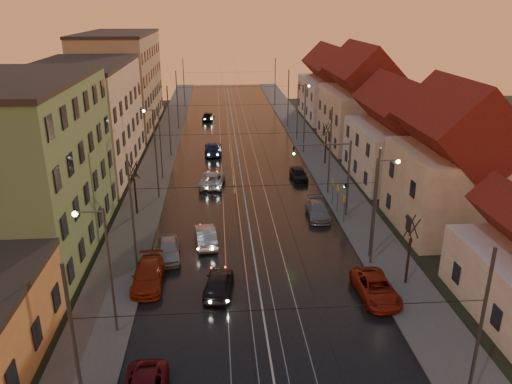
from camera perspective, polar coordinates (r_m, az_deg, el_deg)
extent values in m
plane|color=black|center=(29.71, 1.41, -17.24)|extent=(160.00, 160.00, 0.00)
cube|color=black|center=(65.95, -2.12, 4.53)|extent=(16.00, 120.00, 0.04)
cube|color=#4C4C4C|center=(66.31, -10.81, 4.31)|extent=(4.00, 120.00, 0.15)
cube|color=#4C4C4C|center=(67.07, 6.47, 4.73)|extent=(4.00, 120.00, 0.15)
cube|color=gray|center=(65.90, -4.04, 4.51)|extent=(0.06, 120.00, 0.03)
cube|color=gray|center=(65.92, -2.79, 4.54)|extent=(0.06, 120.00, 0.03)
cube|color=gray|center=(65.98, -1.45, 4.57)|extent=(0.06, 120.00, 0.03)
cube|color=gray|center=(66.06, -0.21, 4.60)|extent=(0.06, 120.00, 0.03)
cube|color=#618C59|center=(41.90, -25.23, 2.32)|extent=(10.00, 18.00, 13.00)
cube|color=beige|center=(60.51, -18.89, 7.81)|extent=(10.00, 20.00, 12.00)
cube|color=tan|center=(83.47, -15.13, 12.14)|extent=(10.00, 24.00, 14.00)
cube|color=tan|center=(45.48, 21.23, 0.24)|extent=(8.50, 10.00, 7.00)
pyramid|color=#581416|center=(44.03, 22.13, 6.84)|extent=(8.67, 10.20, 3.80)
cube|color=beige|center=(57.00, 15.77, 4.29)|extent=(9.00, 12.00, 6.00)
pyramid|color=#581416|center=(55.95, 16.23, 8.81)|extent=(9.18, 12.24, 3.20)
cube|color=tan|center=(70.66, 11.78, 8.31)|extent=(9.00, 14.00, 7.50)
pyramid|color=#581416|center=(69.71, 12.13, 12.93)|extent=(9.18, 14.28, 4.00)
cube|color=beige|center=(87.86, 8.56, 10.52)|extent=(9.00, 16.00, 6.50)
pyramid|color=#581416|center=(87.15, 8.74, 13.76)|extent=(9.18, 16.32, 3.50)
cylinder|color=#595B60|center=(22.92, -19.80, -17.59)|extent=(0.16, 0.16, 9.00)
cylinder|color=#595B60|center=(24.75, 24.07, -15.12)|extent=(0.16, 0.16, 9.00)
cylinder|color=#595B60|center=(35.65, -13.94, -2.70)|extent=(0.16, 0.16, 9.00)
cylinder|color=#595B60|center=(36.85, 13.45, -1.88)|extent=(0.16, 0.16, 9.00)
cylinder|color=#595B60|center=(49.66, -11.36, 4.12)|extent=(0.16, 0.16, 9.00)
cylinder|color=#595B60|center=(50.53, 8.44, 4.59)|extent=(0.16, 0.16, 9.00)
cylinder|color=#595B60|center=(64.12, -9.91, 7.90)|extent=(0.16, 0.16, 9.00)
cylinder|color=#595B60|center=(64.80, 5.56, 8.24)|extent=(0.16, 0.16, 9.00)
cylinder|color=#595B60|center=(78.78, -8.99, 10.28)|extent=(0.16, 0.16, 9.00)
cylinder|color=#595B60|center=(79.34, 3.70, 10.56)|extent=(0.16, 0.16, 9.00)
cylinder|color=#595B60|center=(96.52, -8.24, 12.18)|extent=(0.16, 0.16, 9.00)
cylinder|color=#595B60|center=(96.97, 2.20, 12.41)|extent=(0.16, 0.16, 9.00)
cylinder|color=#595B60|center=(29.72, -16.28, -8.91)|extent=(0.14, 0.14, 8.00)
cylinder|color=#595B60|center=(28.29, -18.62, -2.16)|extent=(1.60, 0.10, 0.10)
sphere|color=#FFD88C|center=(28.52, -20.00, -2.37)|extent=(0.32, 0.32, 0.32)
cylinder|color=#595B60|center=(37.98, 13.23, -1.99)|extent=(0.14, 0.14, 8.00)
cylinder|color=#595B60|center=(36.98, 14.89, 3.50)|extent=(1.60, 0.10, 0.10)
sphere|color=#FFD88C|center=(37.25, 15.93, 3.37)|extent=(0.32, 0.32, 0.32)
cylinder|color=#595B60|center=(55.56, -10.86, 5.36)|extent=(0.14, 0.14, 8.00)
cylinder|color=#595B60|center=(54.81, -11.97, 9.16)|extent=(1.60, 0.10, 0.10)
sphere|color=#FFD88C|center=(54.92, -12.72, 9.03)|extent=(0.32, 0.32, 0.32)
cylinder|color=#595B60|center=(71.69, 4.75, 9.05)|extent=(0.14, 0.14, 8.00)
cylinder|color=#595B60|center=(71.17, 5.49, 12.05)|extent=(1.60, 0.10, 0.10)
sphere|color=#FFD88C|center=(71.31, 6.07, 11.96)|extent=(0.32, 0.32, 0.32)
cylinder|color=#595B60|center=(45.34, 10.50, 1.40)|extent=(0.20, 0.20, 7.20)
cylinder|color=#595B60|center=(43.79, 7.47, 5.41)|extent=(5.20, 0.14, 0.14)
imported|color=black|center=(43.52, 4.33, 4.61)|extent=(0.15, 0.18, 0.90)
sphere|color=#19FF3F|center=(43.45, 4.35, 4.38)|extent=(0.20, 0.20, 0.20)
cylinder|color=black|center=(46.99, -13.58, -0.55)|extent=(0.18, 0.18, 3.50)
cylinder|color=black|center=(46.20, -13.54, 2.45)|extent=(0.37, 0.92, 1.61)
cylinder|color=black|center=(46.40, -13.91, 2.49)|extent=(0.91, 0.40, 1.61)
cylinder|color=black|center=(46.12, -14.15, 2.36)|extent=(0.37, 0.92, 1.61)
cylinder|color=black|center=(45.94, -13.73, 2.33)|extent=(0.84, 0.54, 1.62)
cylinder|color=black|center=(35.97, 16.96, -7.65)|extent=(0.18, 0.18, 3.50)
cylinder|color=black|center=(35.04, 17.69, -3.87)|extent=(0.37, 0.92, 1.61)
cylinder|color=black|center=(35.05, 17.12, -3.80)|extent=(0.91, 0.40, 1.61)
cylinder|color=black|center=(34.72, 17.08, -4.02)|extent=(0.37, 0.92, 1.61)
cylinder|color=black|center=(34.75, 17.71, -4.08)|extent=(0.84, 0.54, 1.62)
cylinder|color=black|center=(61.05, 7.94, 4.71)|extent=(0.18, 0.18, 3.50)
cylinder|color=black|center=(60.54, 8.26, 7.06)|extent=(0.37, 0.92, 1.61)
cylinder|color=black|center=(60.61, 7.93, 7.09)|extent=(0.91, 0.40, 1.61)
cylinder|color=black|center=(60.28, 7.85, 7.02)|extent=(0.37, 0.92, 1.61)
cylinder|color=black|center=(60.23, 8.22, 6.99)|extent=(0.84, 0.54, 1.62)
imported|color=black|center=(34.07, -4.31, -10.33)|extent=(2.36, 4.60, 1.50)
imported|color=#A7A7AD|center=(40.63, -5.76, -5.02)|extent=(2.03, 4.62, 1.48)
imported|color=#BDBDBD|center=(53.69, -5.01, 1.47)|extent=(2.97, 5.48, 1.46)
imported|color=#19254B|center=(65.31, -4.91, 5.00)|extent=(2.21, 5.40, 1.57)
imported|color=black|center=(85.29, -5.49, 8.63)|extent=(2.22, 4.41, 1.44)
imported|color=#98290F|center=(35.70, -12.21, -9.28)|extent=(2.07, 5.03, 1.46)
imported|color=#A7A7AC|center=(38.91, -9.98, -6.45)|extent=(2.13, 4.51, 1.49)
imported|color=#9A210F|center=(34.46, 13.53, -10.63)|extent=(2.51, 5.09, 1.39)
imported|color=gray|center=(45.89, 7.08, -2.07)|extent=(2.10, 4.74, 1.35)
imported|color=black|center=(55.47, 4.90, 2.05)|extent=(1.80, 4.07, 1.36)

